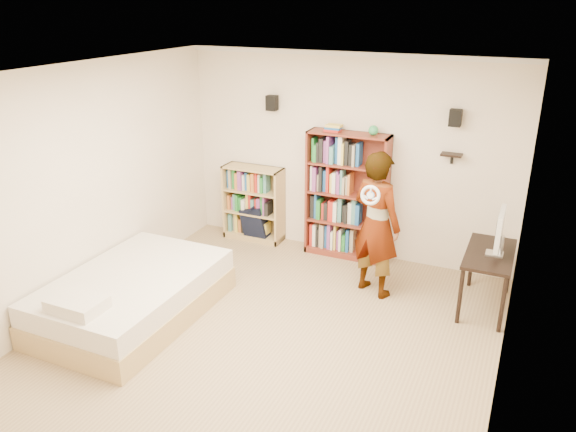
% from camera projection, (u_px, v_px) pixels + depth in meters
% --- Properties ---
extents(ground, '(4.50, 5.00, 0.01)m').
position_uv_depth(ground, '(264.00, 341.00, 5.80)').
color(ground, tan).
rests_on(ground, ground).
extents(room_shell, '(4.52, 5.02, 2.71)m').
position_uv_depth(room_shell, '(261.00, 179.00, 5.16)').
color(room_shell, white).
rests_on(room_shell, ground).
extents(crown_molding, '(4.50, 5.00, 0.06)m').
position_uv_depth(crown_molding, '(259.00, 78.00, 4.83)').
color(crown_molding, silver).
rests_on(crown_molding, room_shell).
extents(speaker_left, '(0.14, 0.12, 0.20)m').
position_uv_depth(speaker_left, '(272.00, 103.00, 7.51)').
color(speaker_left, black).
rests_on(speaker_left, room_shell).
extents(speaker_right, '(0.14, 0.12, 0.20)m').
position_uv_depth(speaker_right, '(455.00, 118.00, 6.59)').
color(speaker_right, black).
rests_on(speaker_right, room_shell).
extents(wall_shelf, '(0.25, 0.16, 0.02)m').
position_uv_depth(wall_shelf, '(452.00, 155.00, 6.76)').
color(wall_shelf, black).
rests_on(wall_shelf, room_shell).
extents(tall_bookshelf, '(1.08, 0.32, 1.71)m').
position_uv_depth(tall_bookshelf, '(347.00, 196.00, 7.45)').
color(tall_bookshelf, maroon).
rests_on(tall_bookshelf, ground).
extents(low_bookshelf, '(0.87, 0.33, 1.09)m').
position_uv_depth(low_bookshelf, '(254.00, 203.00, 8.10)').
color(low_bookshelf, tan).
rests_on(low_bookshelf, ground).
extents(computer_desk, '(0.51, 1.01, 0.69)m').
position_uv_depth(computer_desk, '(486.00, 280.00, 6.33)').
color(computer_desk, black).
rests_on(computer_desk, ground).
extents(imac, '(0.17, 0.52, 0.51)m').
position_uv_depth(imac, '(497.00, 233.00, 6.06)').
color(imac, silver).
rests_on(imac, computer_desk).
extents(daybed, '(1.37, 2.11, 0.62)m').
position_uv_depth(daybed, '(133.00, 290.00, 6.17)').
color(daybed, silver).
rests_on(daybed, ground).
extents(person, '(0.75, 0.63, 1.75)m').
position_uv_depth(person, '(376.00, 224.00, 6.48)').
color(person, black).
rests_on(person, ground).
extents(wii_wheel, '(0.22, 0.08, 0.22)m').
position_uv_depth(wii_wheel, '(370.00, 195.00, 6.04)').
color(wii_wheel, silver).
rests_on(wii_wheel, person).
extents(navy_bag, '(0.38, 0.25, 0.51)m').
position_uv_depth(navy_bag, '(255.00, 223.00, 8.15)').
color(navy_bag, black).
rests_on(navy_bag, ground).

